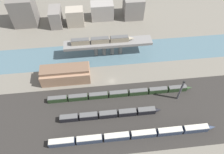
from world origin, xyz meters
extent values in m
plane|color=#666056|center=(0.00, 0.00, 0.00)|extent=(400.00, 400.00, 0.00)
cube|color=#282623|center=(0.00, -24.00, 0.00)|extent=(280.00, 42.00, 0.01)
cube|color=#47606B|center=(0.00, 23.33, 0.00)|extent=(320.00, 21.83, 0.01)
cube|color=slate|center=(0.00, 23.33, 9.74)|extent=(56.48, 7.88, 1.96)
cylinder|color=slate|center=(-8.18, 23.33, 4.38)|extent=(2.42, 2.42, 8.76)
cylinder|color=slate|center=(-2.73, 23.33, 4.38)|extent=(2.42, 2.42, 8.76)
cylinder|color=slate|center=(2.73, 23.33, 4.38)|extent=(2.42, 2.42, 8.76)
cylinder|color=slate|center=(8.18, 23.33, 4.38)|extent=(2.42, 2.42, 8.76)
cube|color=gray|center=(-17.36, 23.33, 12.39)|extent=(11.53, 3.10, 3.33)
cube|color=#4C4C4C|center=(-17.36, 23.33, 14.25)|extent=(11.07, 2.85, 0.40)
cube|color=gray|center=(-5.04, 23.33, 12.39)|extent=(11.53, 3.10, 3.33)
cube|color=#4C4C4C|center=(-5.04, 23.33, 14.25)|extent=(11.07, 2.85, 0.40)
cube|color=gray|center=(7.29, 23.33, 12.39)|extent=(11.53, 3.10, 3.33)
cube|color=#4C4C4C|center=(7.29, 23.33, 14.25)|extent=(11.07, 2.85, 0.40)
cone|color=gray|center=(15.08, 23.33, 12.22)|extent=(4.04, 2.79, 2.79)
cube|color=#2D384C|center=(-28.63, -36.59, 1.81)|extent=(12.69, 3.12, 3.63)
cube|color=#B7B2A3|center=(-28.63, -36.59, 3.83)|extent=(12.18, 2.87, 0.40)
cube|color=#2D384C|center=(-15.11, -36.59, 1.81)|extent=(12.69, 3.12, 3.63)
cube|color=#B7B2A3|center=(-15.11, -36.59, 3.83)|extent=(12.18, 2.87, 0.40)
cube|color=#2D384C|center=(-1.59, -36.59, 1.81)|extent=(12.69, 3.12, 3.63)
cube|color=#B7B2A3|center=(-1.59, -36.59, 3.83)|extent=(12.18, 2.87, 0.40)
cube|color=#2D384C|center=(11.92, -36.59, 1.81)|extent=(12.69, 3.12, 3.63)
cube|color=#B7B2A3|center=(11.92, -36.59, 3.83)|extent=(12.18, 2.87, 0.40)
cube|color=#2D384C|center=(25.44, -36.59, 1.81)|extent=(12.69, 3.12, 3.63)
cube|color=#B7B2A3|center=(25.44, -36.59, 3.83)|extent=(12.18, 2.87, 0.40)
cube|color=#2D384C|center=(38.96, -36.59, 1.81)|extent=(12.69, 3.12, 3.63)
cube|color=#B7B2A3|center=(38.96, -36.59, 3.83)|extent=(12.18, 2.87, 0.40)
cone|color=#2D384C|center=(47.52, -36.59, 1.63)|extent=(4.44, 2.80, 2.80)
cube|color=black|center=(-25.31, -23.59, 1.67)|extent=(9.67, 3.07, 3.35)
cube|color=#4C4C4C|center=(-25.31, -23.59, 3.55)|extent=(9.28, 2.82, 0.40)
cube|color=black|center=(-14.95, -23.59, 1.67)|extent=(9.67, 3.07, 3.35)
cube|color=#4C4C4C|center=(-14.95, -23.59, 3.55)|extent=(9.28, 2.82, 0.40)
cube|color=black|center=(-4.59, -23.59, 1.67)|extent=(9.67, 3.07, 3.35)
cube|color=#4C4C4C|center=(-4.59, -23.59, 3.55)|extent=(9.28, 2.82, 0.40)
cube|color=black|center=(5.78, -23.59, 1.67)|extent=(9.67, 3.07, 3.35)
cube|color=#4C4C4C|center=(5.78, -23.59, 3.55)|extent=(9.28, 2.82, 0.40)
cube|color=black|center=(16.14, -23.59, 1.67)|extent=(9.67, 3.07, 3.35)
cube|color=#4C4C4C|center=(16.14, -23.59, 3.55)|extent=(9.28, 2.82, 0.40)
cone|color=black|center=(22.67, -23.59, 1.51)|extent=(3.38, 2.76, 2.76)
cube|color=#23381E|center=(-31.94, -10.94, 1.57)|extent=(10.73, 2.67, 3.14)
cube|color=#4C4C4C|center=(-31.94, -10.94, 3.34)|extent=(10.30, 2.46, 0.40)
cube|color=#23381E|center=(-20.43, -10.94, 1.57)|extent=(10.73, 2.67, 3.14)
cube|color=#4C4C4C|center=(-20.43, -10.94, 3.34)|extent=(10.30, 2.46, 0.40)
cube|color=#23381E|center=(-8.91, -10.94, 1.57)|extent=(10.73, 2.67, 3.14)
cube|color=#4C4C4C|center=(-8.91, -10.94, 3.34)|extent=(10.30, 2.46, 0.40)
cube|color=#23381E|center=(2.61, -10.94, 1.57)|extent=(10.73, 2.67, 3.14)
cube|color=#4C4C4C|center=(2.61, -10.94, 3.34)|extent=(10.30, 2.46, 0.40)
cube|color=#23381E|center=(14.12, -10.94, 1.57)|extent=(10.73, 2.67, 3.14)
cube|color=#4C4C4C|center=(14.12, -10.94, 3.34)|extent=(10.30, 2.46, 0.40)
cube|color=#23381E|center=(25.64, -10.94, 1.57)|extent=(10.73, 2.67, 3.14)
cube|color=#4C4C4C|center=(25.64, -10.94, 3.34)|extent=(10.30, 2.46, 0.40)
cube|color=#23381E|center=(37.16, -10.94, 1.57)|extent=(10.73, 2.67, 3.14)
cube|color=#4C4C4C|center=(37.16, -10.94, 3.34)|extent=(10.30, 2.46, 0.40)
cone|color=#23381E|center=(44.40, -10.94, 1.41)|extent=(3.75, 2.41, 2.41)
cube|color=#937056|center=(-27.37, 4.72, 4.13)|extent=(28.96, 11.12, 8.26)
cube|color=brown|center=(-27.37, 4.72, 9.16)|extent=(28.38, 7.79, 1.81)
cylinder|color=#4C4C51|center=(35.81, -16.49, 7.42)|extent=(1.06, 1.06, 14.84)
cube|color=black|center=(35.81, -16.49, 15.44)|extent=(1.00, 0.70, 1.20)
cube|color=#605B56|center=(-58.31, 63.21, 10.90)|extent=(17.11, 14.37, 21.80)
cube|color=slate|center=(-35.58, 58.79, 6.81)|extent=(8.41, 13.69, 13.62)
cube|color=gray|center=(-21.32, 57.36, 6.73)|extent=(12.53, 8.69, 13.46)
cube|color=gray|center=(-0.74, 63.01, 6.64)|extent=(17.01, 9.51, 13.28)
cube|color=slate|center=(23.32, 63.46, 8.21)|extent=(14.66, 13.87, 16.43)
camera|label=1|loc=(-8.64, -80.63, 105.06)|focal=35.00mm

